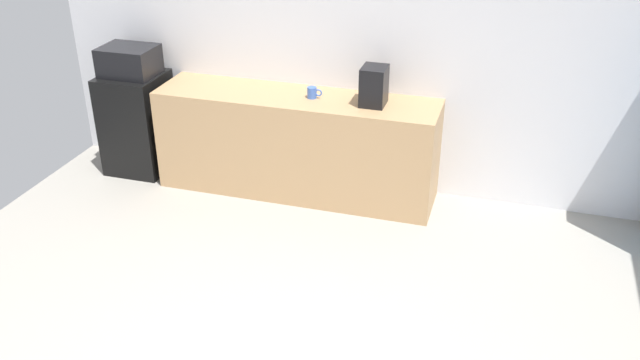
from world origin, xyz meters
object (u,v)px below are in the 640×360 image
at_px(mug_white, 312,93).
at_px(mini_fridge, 137,123).
at_px(coffee_maker, 374,86).
at_px(microwave, 129,61).

bearing_deg(mug_white, mini_fridge, 179.91).
distance_m(mug_white, coffee_maker, 0.54).
bearing_deg(coffee_maker, mini_fridge, 180.00).
xyz_separation_m(microwave, coffee_maker, (2.25, 0.00, -0.00)).
relative_size(mug_white, coffee_maker, 0.40).
relative_size(mini_fridge, coffee_maker, 2.92).
bearing_deg(microwave, coffee_maker, 0.00).
height_order(mug_white, coffee_maker, coffee_maker).
relative_size(mini_fridge, microwave, 1.94).
xyz_separation_m(mini_fridge, coffee_maker, (2.25, 0.00, 0.59)).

